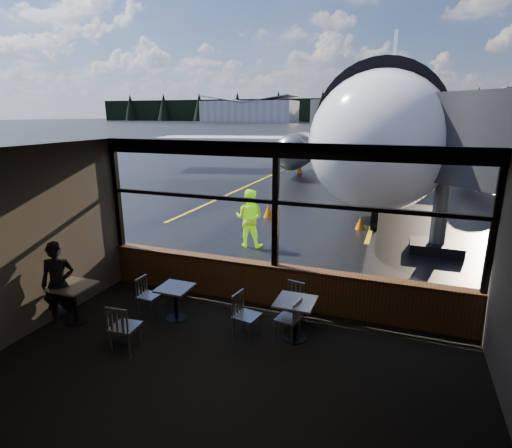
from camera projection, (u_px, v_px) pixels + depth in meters
The scene contains 32 objects.
ground_plane at pixel (398, 128), 117.31m from camera, with size 520.00×520.00×0.00m, color black.
carpet_floor at pixel (214, 390), 6.04m from camera, with size 8.00×6.00×0.01m, color black.
ceiling at pixel (207, 157), 5.11m from camera, with size 8.00×6.00×0.04m, color #38332D.
wall_left at pixel (3, 251), 6.91m from camera, with size 0.04×6.00×3.50m, color #4C453D.
wall_back at pixel (24, 444), 2.86m from camera, with size 8.00×0.04×3.50m, color #4C453D.
window_sill at pixel (275, 286), 8.64m from camera, with size 8.00×0.28×0.90m, color #4C2C17.
window_header at pixel (276, 150), 7.86m from camera, with size 8.00×0.18×0.30m, color black.
mullion_left at pixel (117, 194), 9.48m from camera, with size 0.12×0.12×2.60m, color black.
mullion_centre at pixel (276, 207), 8.17m from camera, with size 0.12×0.12×2.60m, color black.
mullion_right at pixel (495, 225), 6.85m from camera, with size 0.12×0.12×2.60m, color black.
window_transom at pixel (276, 202), 8.14m from camera, with size 8.00×0.10×0.08m, color black.
airliner at pixel (390, 82), 24.72m from camera, with size 32.28×38.74×11.84m, color white, non-canonical shape.
jet_bridge at pixel (446, 171), 11.90m from camera, with size 8.96×10.96×4.78m, color #2D2C2F, non-canonical shape.
cafe_table_near at pixel (295, 320), 7.33m from camera, with size 0.70×0.70×0.77m, color #A09993, non-canonical shape.
cafe_table_mid at pixel (176, 303), 8.06m from camera, with size 0.64×0.64×0.70m, color #9A968E, non-canonical shape.
cafe_table_left at pixel (75, 304), 7.93m from camera, with size 0.72×0.72×0.79m, color #ACA59E, non-canonical shape.
chair_near_e at pixel (288, 319), 7.29m from camera, with size 0.46×0.46×0.84m, color #BAB5A8, non-canonical shape.
chair_near_w at pixel (247, 317), 7.32m from camera, with size 0.49×0.49×0.90m, color #AAA599, non-canonical shape.
chair_near_n at pixel (292, 304), 7.88m from camera, with size 0.46×0.46×0.84m, color #ACA79B, non-canonical shape.
chair_mid_s at pixel (125, 327), 6.92m from camera, with size 0.51×0.51×0.94m, color beige, non-canonical shape.
chair_mid_w at pixel (149, 296), 8.22m from camera, with size 0.45×0.45×0.82m, color #ABA69A, non-canonical shape.
passenger at pixel (58, 284), 7.74m from camera, with size 0.62×0.41×1.70m, color black.
ground_crew at pixel (249, 218), 12.41m from camera, with size 0.88×0.69×1.82m, color #BFF219.
cone_nose at pixel (360, 223), 14.41m from camera, with size 0.34×0.34×0.47m, color #F14907.
cone_wing at pixel (300, 169), 28.20m from camera, with size 0.40×0.40×0.55m, color #F26307.
hangar_left at pixel (249, 111), 193.40m from camera, with size 45.00×18.00×11.00m, color silver, non-canonical shape.
hangar_mid at pixel (402, 112), 174.77m from camera, with size 38.00×15.00×10.00m, color silver, non-canonical shape.
fuel_tank_a at pixel (332, 116), 182.57m from camera, with size 8.00×8.00×6.00m, color silver.
fuel_tank_b at pixel (355, 116), 179.24m from camera, with size 8.00×8.00×6.00m, color silver.
fuel_tank_c at pixel (378, 116), 175.92m from camera, with size 8.00×8.00×6.00m, color silver.
treeline at pixel (403, 110), 197.12m from camera, with size 360.00×3.00×12.00m, color black.
cone_extra at pixel (268, 211), 16.07m from camera, with size 0.39×0.39×0.54m, color orange.
Camera 1 is at (2.37, -7.62, 4.04)m, focal length 28.00 mm.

